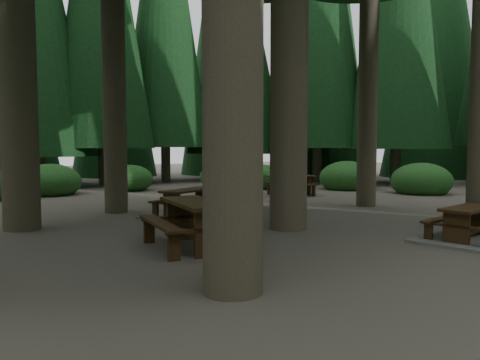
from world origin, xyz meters
TOP-DOWN VIEW (x-y plane):
  - ground at (0.00, 0.00)m, footprint 80.00×80.00m
  - picnic_table_a at (2.82, -2.90)m, footprint 2.25×1.96m
  - picnic_table_b at (-1.91, -0.40)m, footprint 1.90×2.22m
  - picnic_table_c at (-0.16, 3.18)m, footprint 2.68×2.48m
  - picnic_table_d at (5.70, 5.86)m, footprint 2.15×1.94m
  - shrub_ring at (0.70, 0.75)m, footprint 23.86×24.64m

SIDE VIEW (x-z plane):
  - ground at x=0.00m, z-range 0.00..0.00m
  - picnic_table_a at x=2.82m, z-range -0.12..0.56m
  - picnic_table_c at x=-0.16m, z-range -0.12..0.60m
  - shrub_ring at x=0.70m, z-range -0.35..1.15m
  - picnic_table_d at x=5.70m, z-range 0.12..0.89m
  - picnic_table_b at x=-1.91m, z-range 0.14..1.00m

